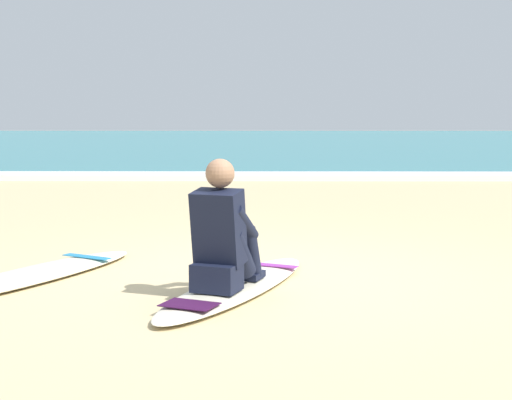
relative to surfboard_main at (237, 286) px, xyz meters
name	(u,v)px	position (x,y,z in m)	size (l,w,h in m)	color
ground_plane	(272,279)	(0.27, 0.40, -0.04)	(80.00, 80.00, 0.00)	#CCB584
sea	(265,143)	(0.27, 22.90, 0.01)	(80.00, 28.00, 0.10)	teal
breaking_foam	(267,176)	(0.27, 9.20, 0.02)	(80.00, 0.90, 0.11)	white
surfboard_main	(237,286)	(0.00, 0.00, 0.00)	(1.40, 2.38, 0.08)	#EFE5C6
surfer_seated	(223,239)	(-0.09, -0.20, 0.40)	(0.55, 0.77, 0.95)	black
surfboard_spare_near	(31,275)	(-1.68, 0.37, 0.00)	(1.59, 2.35, 0.08)	#EFE5C6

